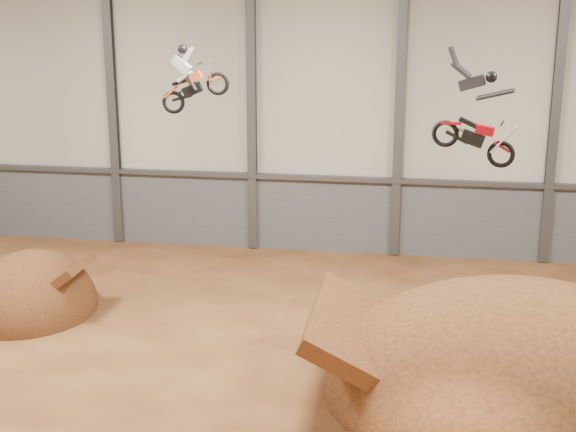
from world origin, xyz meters
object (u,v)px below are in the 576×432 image
object	(u,v)px
takeoff_ramp	(34,312)
fmx_rider_b	(471,108)
fmx_rider_a	(199,71)
landing_ramp	(518,396)

from	to	relation	value
takeoff_ramp	fmx_rider_b	xyz separation A→B (m)	(15.62, -3.48, 8.56)
fmx_rider_a	fmx_rider_b	world-z (taller)	fmx_rider_a
takeoff_ramp	landing_ramp	distance (m)	17.94
fmx_rider_b	landing_ramp	bearing A→B (deg)	-4.16
fmx_rider_a	fmx_rider_b	xyz separation A→B (m)	(8.29, -1.52, -0.80)
fmx_rider_b	takeoff_ramp	bearing A→B (deg)	177.61
takeoff_ramp	fmx_rider_b	size ratio (longest dim) A/B	1.70
takeoff_ramp	fmx_rider_a	size ratio (longest dim) A/B	2.40
takeoff_ramp	fmx_rider_a	distance (m)	12.05
fmx_rider_a	fmx_rider_b	bearing A→B (deg)	-12.83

